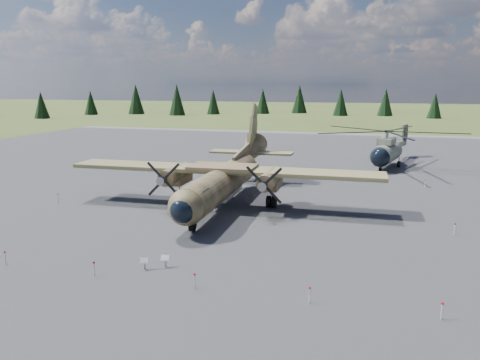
# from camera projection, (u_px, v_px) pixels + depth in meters

# --- Properties ---
(ground) EXTENTS (500.00, 500.00, 0.00)m
(ground) POSITION_uv_depth(u_px,v_px,m) (233.00, 217.00, 37.77)
(ground) COLOR #4A5425
(ground) RESTS_ON ground
(apron) EXTENTS (120.00, 120.00, 0.04)m
(apron) POSITION_uv_depth(u_px,v_px,m) (262.00, 191.00, 47.18)
(apron) COLOR slate
(apron) RESTS_ON ground
(transport_plane) EXTENTS (27.48, 24.99, 9.07)m
(transport_plane) POSITION_uv_depth(u_px,v_px,m) (226.00, 175.00, 41.66)
(transport_plane) COLOR #3C3D21
(transport_plane) RESTS_ON ground
(helicopter_near) EXTENTS (22.94, 24.08, 4.86)m
(helicopter_near) POSITION_uv_depth(u_px,v_px,m) (388.00, 141.00, 59.42)
(helicopter_near) COLOR slate
(helicopter_near) RESTS_ON ground
(info_placard_left) EXTENTS (0.51, 0.33, 0.74)m
(info_placard_left) POSITION_uv_depth(u_px,v_px,m) (144.00, 262.00, 26.92)
(info_placard_left) COLOR gray
(info_placard_left) RESTS_ON ground
(info_placard_right) EXTENTS (0.51, 0.27, 0.76)m
(info_placard_right) POSITION_uv_depth(u_px,v_px,m) (165.00, 259.00, 27.28)
(info_placard_right) COLOR gray
(info_placard_right) RESTS_ON ground
(barrier_fence) EXTENTS (33.12, 29.62, 0.85)m
(barrier_fence) POSITION_uv_depth(u_px,v_px,m) (227.00, 211.00, 37.72)
(barrier_fence) COLOR silver
(barrier_fence) RESTS_ON ground
(treeline) EXTENTS (275.05, 288.55, 10.95)m
(treeline) POSITION_uv_depth(u_px,v_px,m) (250.00, 167.00, 33.34)
(treeline) COLOR black
(treeline) RESTS_ON ground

